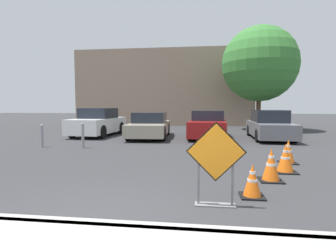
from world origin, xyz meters
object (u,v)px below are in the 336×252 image
object	(u,v)px
parked_car_third	(208,125)
road_closed_sign	(216,160)
bollard_second	(42,135)
parked_car_second	(150,126)
traffic_cone_third	(285,158)
traffic_cone_fourth	(288,152)
bollard_nearest	(83,135)
traffic_cone_nearest	(252,181)
parked_car_fourth	(269,126)
traffic_cone_second	(271,165)
parked_car_nearest	(98,123)

from	to	relation	value
parked_car_third	road_closed_sign	bearing A→B (deg)	92.91
parked_car_third	bollard_second	xyz separation A→B (m)	(-6.79, -4.08, -0.18)
parked_car_second	bollard_second	xyz separation A→B (m)	(-3.70, -3.88, -0.14)
traffic_cone_third	traffic_cone_fourth	size ratio (longest dim) A/B	1.04
traffic_cone_third	parked_car_second	distance (m)	8.44
road_closed_sign	bollard_nearest	size ratio (longest dim) A/B	1.40
traffic_cone_nearest	parked_car_fourth	distance (m)	9.36
road_closed_sign	traffic_cone_second	distance (m)	2.16
parked_car_fourth	bollard_second	bearing A→B (deg)	23.86
parked_car_fourth	bollard_second	xyz separation A→B (m)	(-9.89, -4.00, -0.18)
traffic_cone_second	bollard_second	world-z (taller)	bollard_second
traffic_cone_third	parked_car_second	bearing A→B (deg)	124.99
traffic_cone_second	bollard_nearest	distance (m)	7.33
bollard_second	parked_car_third	bearing A→B (deg)	30.99
road_closed_sign	traffic_cone_fourth	distance (m)	4.30
traffic_cone_nearest	parked_car_second	size ratio (longest dim) A/B	0.13
parked_car_second	road_closed_sign	bearing A→B (deg)	104.32
traffic_cone_nearest	bollard_second	bearing A→B (deg)	145.80
traffic_cone_fourth	bollard_second	world-z (taller)	bollard_second
parked_car_fourth	traffic_cone_nearest	bearing A→B (deg)	76.10
traffic_cone_fourth	parked_car_third	bearing A→B (deg)	109.68
parked_car_second	bollard_nearest	xyz separation A→B (m)	(-1.95, -3.88, -0.10)
traffic_cone_third	bollard_nearest	distance (m)	7.43
road_closed_sign	traffic_cone_nearest	distance (m)	1.01
parked_car_fourth	traffic_cone_third	bearing A→B (deg)	80.91
traffic_cone_nearest	traffic_cone_fourth	distance (m)	3.46
traffic_cone_second	parked_car_nearest	distance (m)	11.09
parked_car_nearest	parked_car_fourth	xyz separation A→B (m)	(9.29, -0.41, -0.05)
road_closed_sign	traffic_cone_fourth	xyz separation A→B (m)	(2.29, 3.62, -0.44)
parked_car_third	bollard_nearest	size ratio (longest dim) A/B	4.32
road_closed_sign	traffic_cone_third	world-z (taller)	road_closed_sign
bollard_nearest	parked_car_third	bearing A→B (deg)	38.96
traffic_cone_third	parked_car_third	bearing A→B (deg)	103.75
traffic_cone_second	parked_car_nearest	xyz separation A→B (m)	(-7.36, 8.29, 0.37)
traffic_cone_nearest	traffic_cone_fourth	world-z (taller)	traffic_cone_fourth
road_closed_sign	parked_car_fourth	distance (m)	10.08
parked_car_second	traffic_cone_third	bearing A→B (deg)	121.88
traffic_cone_nearest	bollard_nearest	bearing A→B (deg)	138.28
parked_car_second	parked_car_fourth	xyz separation A→B (m)	(6.19, 0.12, 0.04)
bollard_nearest	traffic_cone_second	bearing A→B (deg)	-31.96
traffic_cone_second	traffic_cone_third	xyz separation A→B (m)	(0.57, 0.85, -0.00)
traffic_cone_nearest	traffic_cone_fourth	xyz separation A→B (m)	(1.59, 3.07, 0.04)
bollard_nearest	bollard_second	bearing A→B (deg)	180.00
parked_car_nearest	bollard_nearest	world-z (taller)	parked_car_nearest
traffic_cone_nearest	traffic_cone_second	world-z (taller)	traffic_cone_second
traffic_cone_fourth	parked_car_second	world-z (taller)	parked_car_second
traffic_cone_third	parked_car_fourth	xyz separation A→B (m)	(1.36, 7.03, 0.32)
road_closed_sign	parked_car_third	distance (m)	9.63
road_closed_sign	bollard_second	bearing A→B (deg)	140.18
bollard_nearest	road_closed_sign	bearing A→B (deg)	-48.50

